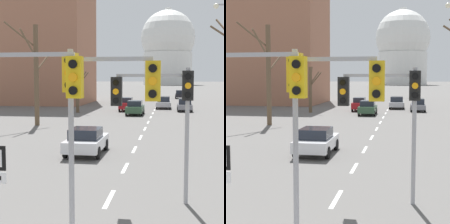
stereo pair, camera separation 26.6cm
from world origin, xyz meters
The scene contains 26 objects.
lane_stripe_1 centered at (0.00, 6.99, 0.00)m, with size 0.16×2.00×0.01m, color silver.
lane_stripe_2 centered at (0.00, 11.49, 0.00)m, with size 0.16×2.00×0.01m, color silver.
lane_stripe_3 centered at (0.00, 15.99, 0.00)m, with size 0.16×2.00×0.01m, color silver.
lane_stripe_4 centered at (0.00, 20.49, 0.00)m, with size 0.16×2.00×0.01m, color silver.
lane_stripe_5 centered at (0.00, 24.99, 0.00)m, with size 0.16×2.00×0.01m, color silver.
lane_stripe_6 centered at (0.00, 29.49, 0.00)m, with size 0.16×2.00×0.01m, color silver.
lane_stripe_7 centered at (0.00, 33.99, 0.00)m, with size 0.16×2.00×0.01m, color silver.
lane_stripe_8 centered at (0.00, 38.49, 0.00)m, with size 0.16×2.00×0.01m, color silver.
lane_stripe_9 centered at (0.00, 42.99, 0.00)m, with size 0.16×2.00×0.01m, color silver.
lane_stripe_10 centered at (0.00, 47.49, 0.00)m, with size 0.16×2.00×0.01m, color silver.
lane_stripe_11 centered at (0.00, 51.99, 0.00)m, with size 0.16×2.00×0.01m, color silver.
lane_stripe_12 centered at (0.00, 56.49, 0.00)m, with size 0.16×2.00×0.01m, color silver.
lane_stripe_13 centered at (0.00, 60.99, 0.00)m, with size 0.16×2.00×0.01m, color silver.
traffic_signal_near_left centered at (-1.70, 3.00, 3.78)m, with size 2.75×0.34×4.96m.
traffic_signal_centre_tall centered at (0.31, 3.58, 3.70)m, with size 2.39×0.34×4.87m.
traffic_signal_near_right centered at (1.74, 6.93, 3.41)m, with size 2.69×0.34×4.49m.
sedan_near_left centered at (-3.39, 41.15, 0.86)m, with size 1.69×3.97×1.69m.
sedan_near_right centered at (-1.88, 36.29, 0.81)m, with size 1.89×4.15×1.61m.
sedan_mid_centre centered at (-2.47, 14.30, 0.75)m, with size 1.91×3.82×1.44m.
sedan_far_left centered at (3.80, 70.60, 0.81)m, with size 1.71×4.07×1.64m.
sedan_far_right centered at (3.78, 41.86, 0.78)m, with size 1.82×4.13×1.57m.
sedan_distant_centre centered at (1.11, 45.58, 0.82)m, with size 1.98×4.40×1.62m.
bare_tree_left_near centered at (-9.54, 25.73, 4.64)m, with size 2.67×4.34×8.80m.
bare_tree_left_far centered at (-8.87, 37.99, 2.93)m, with size 1.78×2.95×5.49m.
capitol_dome centered at (0.00, 219.82, 21.80)m, with size 31.69×31.69×44.76m.
apartment_block_left centered at (-20.13, 53.58, 12.30)m, with size 18.00×14.00×24.59m, color #9E664C.
Camera 2 is at (2.30, -5.35, 4.17)m, focal length 60.00 mm.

